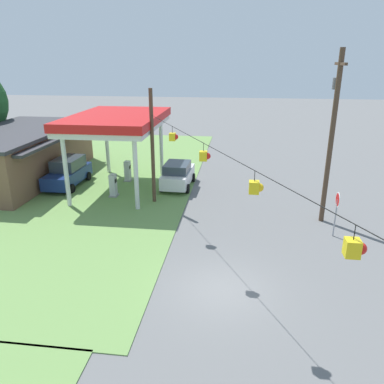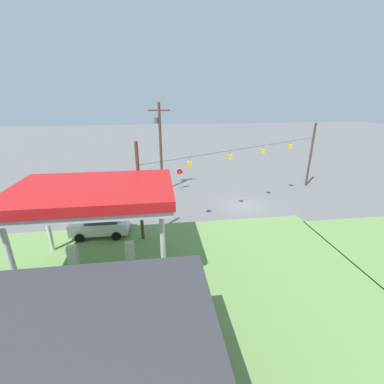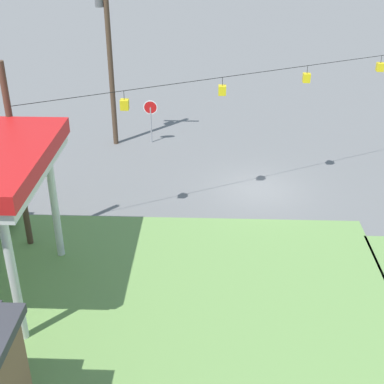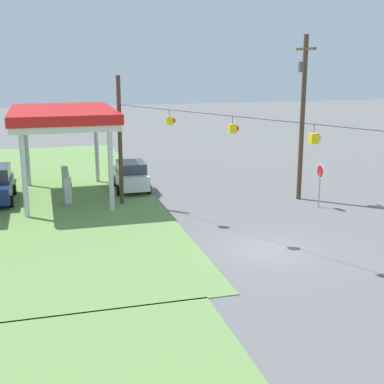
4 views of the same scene
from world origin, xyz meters
name	(u,v)px [view 2 (image 2 of 4)]	position (x,y,z in m)	size (l,w,h in m)	color
ground_plane	(243,206)	(0.00, 0.00, 0.00)	(160.00, 160.00, 0.00)	slate
gas_station_canopy	(93,195)	(11.90, 8.02, 4.88)	(9.03, 5.93, 5.41)	silver
fuel_pump_near	(130,254)	(10.17, 8.02, 0.76)	(0.71, 0.56, 1.60)	gray
fuel_pump_far	(73,258)	(13.63, 8.02, 0.76)	(0.71, 0.56, 1.60)	gray
car_at_pumps_front	(101,224)	(12.73, 3.93, 0.97)	(4.33, 2.21, 1.89)	white
car_at_pumps_rear	(82,300)	(12.02, 12.11, 1.05)	(4.83, 2.16, 2.10)	navy
stop_sign_roadside	(180,174)	(5.75, -5.71, 1.81)	(0.80, 0.08, 2.50)	#99999E
utility_pole_main	(160,144)	(7.82, -5.48, 5.37)	(2.20, 0.44, 9.60)	#4C3828
signal_span_gantry	(246,166)	(0.00, -0.01, 4.05)	(19.30, 10.24, 7.37)	#4C3828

